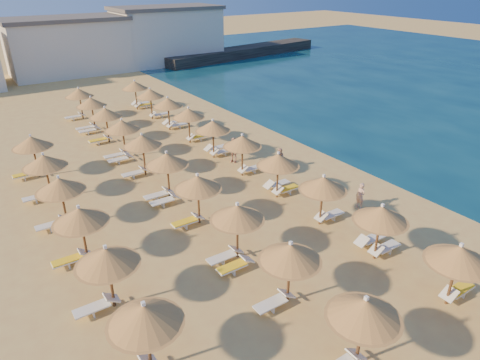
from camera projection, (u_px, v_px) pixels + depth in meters
ground at (272, 232)px, 22.67m from camera, size 220.00×220.00×0.00m
jetty at (244, 52)px, 70.34m from camera, size 30.26×8.46×1.50m
hotel_blocks at (74, 46)px, 57.02m from camera, size 46.75×11.00×8.10m
parasol_row_east at (242, 142)px, 28.01m from camera, size 2.59×40.35×2.99m
parasol_row_west at (167, 160)px, 25.29m from camera, size 2.59×40.35×2.99m
parasol_row_inland at (69, 200)px, 20.83m from camera, size 2.59×21.47×2.99m
loungers at (190, 188)px, 26.59m from camera, size 14.72×39.23×0.66m
beachgoer_b at (280, 159)px, 29.63m from camera, size 0.94×0.95×1.55m
beachgoer_c at (233, 150)px, 30.76m from camera, size 0.98×1.16×1.86m
beachgoer_a at (360, 196)px, 24.65m from camera, size 0.40×0.59×1.59m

